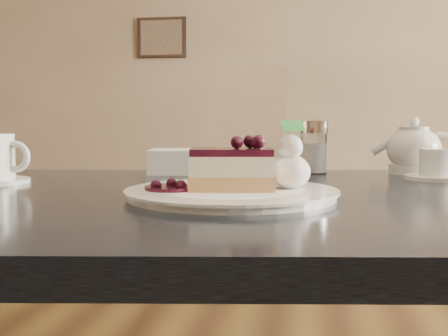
# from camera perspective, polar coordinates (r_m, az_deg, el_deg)

# --- Properties ---
(main_table) EXTENTS (1.33, 0.98, 0.76)m
(main_table) POSITION_cam_1_polar(r_m,az_deg,el_deg) (0.89, 0.77, -7.69)
(main_table) COLOR black
(main_table) RESTS_ON ground
(dessert_plate) EXTENTS (0.30, 0.30, 0.01)m
(dessert_plate) POSITION_cam_1_polar(r_m,az_deg,el_deg) (0.83, 0.77, -2.63)
(dessert_plate) COLOR white
(dessert_plate) RESTS_ON main_table
(cheesecake_slice) EXTENTS (0.13, 0.10, 0.06)m
(cheesecake_slice) POSITION_cam_1_polar(r_m,az_deg,el_deg) (0.82, 0.78, -0.14)
(cheesecake_slice) COLOR tan
(cheesecake_slice) RESTS_ON dessert_plate
(whipped_cream) EXTENTS (0.06, 0.06, 0.05)m
(whipped_cream) POSITION_cam_1_polar(r_m,az_deg,el_deg) (0.84, 6.72, -0.35)
(whipped_cream) COLOR white
(whipped_cream) RESTS_ON dessert_plate
(berry_sauce) EXTENTS (0.08, 0.08, 0.01)m
(berry_sauce) POSITION_cam_1_polar(r_m,az_deg,el_deg) (0.82, -5.26, -2.04)
(berry_sauce) COLOR black
(berry_sauce) RESTS_ON dessert_plate
(tea_set) EXTENTS (0.19, 0.23, 0.11)m
(tea_set) POSITION_cam_1_polar(r_m,az_deg,el_deg) (1.24, 19.06, 1.38)
(tea_set) COLOR white
(tea_set) RESTS_ON main_table
(menu_card) EXTENTS (0.15, 0.05, 0.22)m
(menu_card) POSITION_cam_1_polar(r_m,az_deg,el_deg) (1.16, 2.77, 4.80)
(menu_card) COLOR white
(menu_card) RESTS_ON main_table
(sugar_shaker) EXTENTS (0.06, 0.06, 0.11)m
(sugar_shaker) POSITION_cam_1_polar(r_m,az_deg,el_deg) (1.21, 9.09, 2.15)
(sugar_shaker) COLOR white
(sugar_shaker) RESTS_ON main_table
(napkin_stack) EXTENTS (0.14, 0.14, 0.05)m
(napkin_stack) POSITION_cam_1_polar(r_m,az_deg,el_deg) (1.21, -4.63, 0.70)
(napkin_stack) COLOR white
(napkin_stack) RESTS_ON main_table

